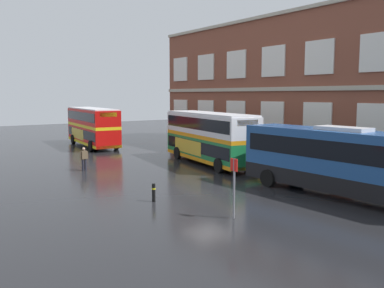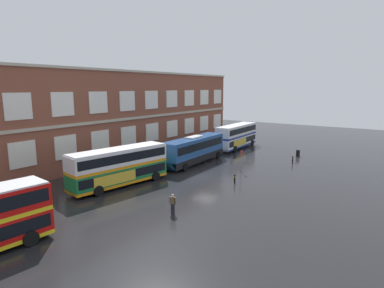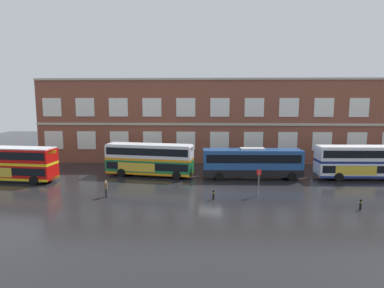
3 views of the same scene
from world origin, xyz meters
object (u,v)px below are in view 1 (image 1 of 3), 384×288
at_px(touring_coach, 342,162).
at_px(safety_bollard_west, 154,192).
at_px(double_decker_near, 92,126).
at_px(bus_stand_flag, 234,182).
at_px(double_decker_middle, 209,137).
at_px(waiting_passenger, 84,158).

bearing_deg(touring_coach, safety_bollard_west, -119.50).
distance_m(double_decker_near, bus_stand_flag, 29.03).
relative_size(double_decker_middle, safety_bollard_west, 11.86).
bearing_deg(bus_stand_flag, safety_bollard_west, -162.40).
relative_size(double_decker_middle, touring_coach, 0.93).
relative_size(touring_coach, bus_stand_flag, 4.47).
height_order(double_decker_near, touring_coach, double_decker_near).
distance_m(double_decker_near, double_decker_middle, 16.48).
relative_size(double_decker_near, touring_coach, 0.93).
bearing_deg(bus_stand_flag, waiting_passenger, -175.81).
xyz_separation_m(double_decker_near, touring_coach, (28.97, 2.35, -0.24)).
xyz_separation_m(double_decker_middle, touring_coach, (12.81, -0.90, -0.24)).
bearing_deg(double_decker_near, bus_stand_flag, -9.80).
relative_size(double_decker_middle, waiting_passenger, 6.63).
bearing_deg(safety_bollard_west, bus_stand_flag, 17.60).
bearing_deg(safety_bollard_west, touring_coach, 60.50).
bearing_deg(double_decker_near, waiting_passenger, -24.38).
bearing_deg(waiting_passenger, safety_bollard_west, -1.83).
relative_size(bus_stand_flag, safety_bollard_west, 2.84).
bearing_deg(bus_stand_flag, double_decker_middle, 146.65).
bearing_deg(bus_stand_flag, touring_coach, 87.15).
distance_m(waiting_passenger, bus_stand_flag, 15.29).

